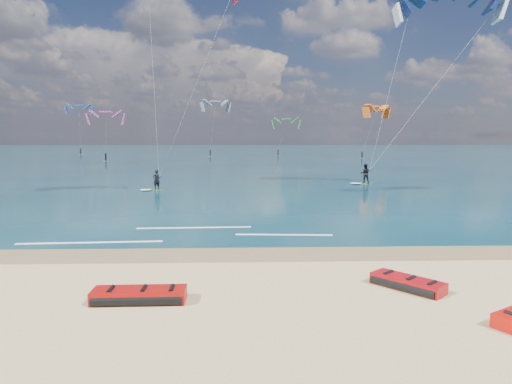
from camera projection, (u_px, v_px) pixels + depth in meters
ground at (218, 175)px, 54.76m from camera, size 320.00×320.00×0.00m
wet_sand_strip at (171, 255)px, 18.06m from camera, size 320.00×2.40×0.01m
sea at (231, 153)px, 118.23m from camera, size 320.00×200.00×0.04m
packed_kite_left at (139, 301)px, 12.98m from camera, size 2.87×1.24×0.43m
packed_kite_mid at (407, 289)px, 14.07m from camera, size 2.45×2.56×0.41m
kitesurfer_main at (172, 79)px, 34.50m from camera, size 10.26×8.79×17.48m
kitesurfer_far at (408, 78)px, 41.16m from camera, size 13.79×5.56×18.69m
shoreline_foam at (182, 235)px, 21.46m from camera, size 14.06×3.61×0.01m
distant_kites at (208, 133)px, 94.83m from camera, size 69.86×31.93×11.81m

